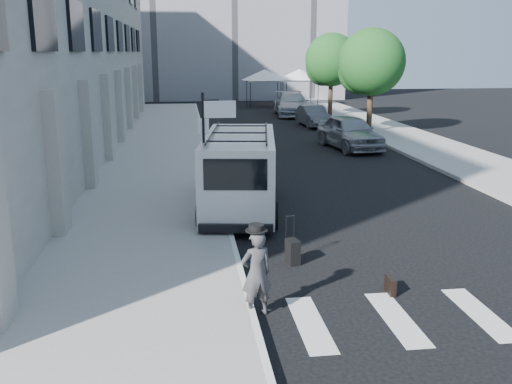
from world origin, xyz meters
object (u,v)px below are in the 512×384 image
object	(u,v)px
suitcase	(293,251)
parked_car_c	(292,104)
parked_car_a	(350,132)
cargo_van	(240,171)
parked_car_b	(313,116)
businessman	(256,273)
briefcase	(390,285)

from	to	relation	value
suitcase	parked_car_c	bearing A→B (deg)	68.30
parked_car_a	parked_car_c	distance (m)	15.24
cargo_van	parked_car_b	xyz separation A→B (m)	(6.65, 19.23, -0.54)
parked_car_a	businessman	bearing A→B (deg)	-119.34
businessman	parked_car_a	world-z (taller)	parked_car_a
businessman	briefcase	xyz separation A→B (m)	(2.77, 0.60, -0.64)
parked_car_a	parked_car_b	bearing A→B (deg)	81.03
briefcase	parked_car_a	bearing A→B (deg)	79.43
businessman	suitcase	size ratio (longest dim) A/B	1.49
cargo_van	parked_car_b	world-z (taller)	cargo_van
briefcase	businessman	bearing A→B (deg)	-164.59
suitcase	briefcase	bearing A→B (deg)	-60.05
businessman	parked_car_b	bearing A→B (deg)	-120.19
briefcase	parked_car_a	xyz separation A→B (m)	(4.15, 17.05, 0.66)
businessman	briefcase	size ratio (longest dim) A/B	3.66
suitcase	parked_car_a	xyz separation A→B (m)	(5.77, 15.18, 0.54)
briefcase	cargo_van	xyz separation A→B (m)	(-2.34, 6.62, 1.03)
suitcase	parked_car_c	distance (m)	30.96
suitcase	parked_car_c	size ratio (longest dim) A/B	0.18
cargo_van	parked_car_c	size ratio (longest dim) A/B	1.07
suitcase	cargo_van	bearing A→B (deg)	87.62
parked_car_c	cargo_van	bearing A→B (deg)	-99.55
cargo_van	parked_car_a	xyz separation A→B (m)	(6.49, 10.43, -0.36)
businessman	suitcase	bearing A→B (deg)	-130.09
cargo_van	parked_car_a	bearing A→B (deg)	66.11
parked_car_b	parked_car_c	xyz separation A→B (m)	(-0.18, 6.44, 0.20)
suitcase	parked_car_b	bearing A→B (deg)	65.12
cargo_van	businessman	bearing A→B (deg)	-85.42
suitcase	parked_car_a	world-z (taller)	parked_car_a
businessman	parked_car_c	size ratio (longest dim) A/B	0.27
parked_car_a	parked_car_c	world-z (taller)	parked_car_c
suitcase	cargo_van	distance (m)	4.89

